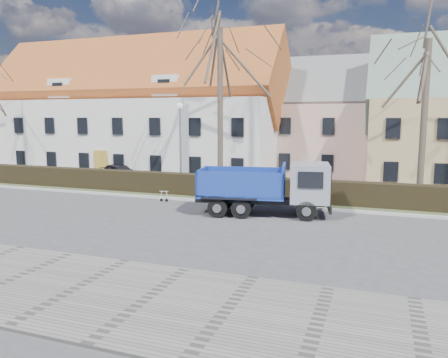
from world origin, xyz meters
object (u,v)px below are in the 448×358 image
at_px(dump_truck, 259,188).
at_px(cart_frame, 160,195).
at_px(streetlight, 180,148).
at_px(parked_car_a, 120,173).

xyz_separation_m(dump_truck, cart_frame, (-6.22, 1.32, -0.99)).
relative_size(streetlight, parked_car_a, 1.44).
bearing_deg(dump_truck, streetlight, 134.75).
relative_size(dump_truck, streetlight, 1.16).
height_order(dump_truck, cart_frame, dump_truck).
xyz_separation_m(dump_truck, streetlight, (-6.42, 4.49, 1.54)).
distance_m(dump_truck, cart_frame, 6.43).
height_order(streetlight, cart_frame, streetlight).
bearing_deg(parked_car_a, streetlight, -87.83).
bearing_deg(streetlight, cart_frame, -86.31).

